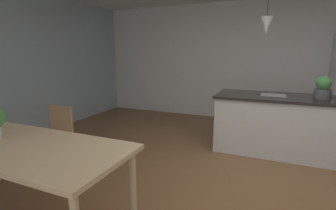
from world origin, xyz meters
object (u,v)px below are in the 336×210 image
kitchen_island (288,124)px  potted_plant_on_island (323,88)px  dining_table (19,150)px  chair_far_left (54,138)px

kitchen_island → potted_plant_on_island: bearing=0.0°
dining_table → kitchen_island: size_ratio=0.95×
chair_far_left → potted_plant_on_island: 3.77m
kitchen_island → dining_table: bearing=-130.6°
kitchen_island → chair_far_left: bearing=-145.5°
kitchen_island → potted_plant_on_island: 0.72m
dining_table → chair_far_left: chair_far_left is taller
chair_far_left → kitchen_island: size_ratio=0.40×
dining_table → chair_far_left: bearing=120.7°
chair_far_left → kitchen_island: kitchen_island is taller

